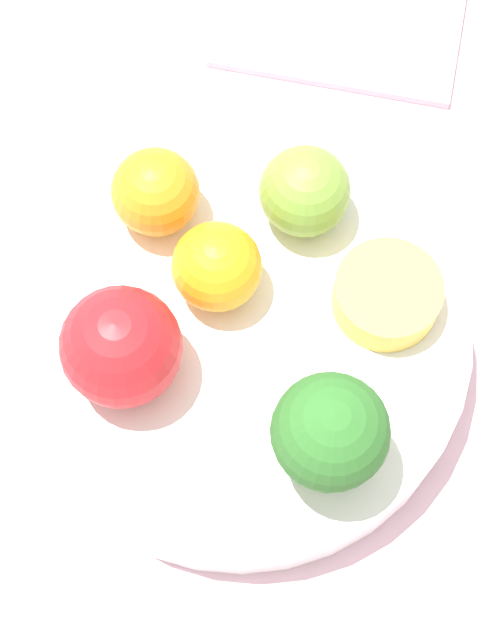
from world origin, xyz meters
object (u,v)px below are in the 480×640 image
(orange_front, at_px, (217,267))
(apple_green, at_px, (121,347))
(bowl, at_px, (240,340))
(orange_back, at_px, (155,192))
(broccoli, at_px, (330,433))
(napkin, at_px, (341,18))
(small_cup, at_px, (387,295))
(apple_red, at_px, (305,191))

(orange_front, bearing_deg, apple_green, -11.84)
(bowl, relative_size, orange_back, 5.17)
(broccoli, height_order, napkin, broccoli)
(small_cup, relative_size, napkin, 0.31)
(bowl, height_order, apple_green, apple_green)
(apple_green, relative_size, small_cup, 1.09)
(broccoli, distance_m, napkin, 0.32)
(orange_back, bearing_deg, bowl, 66.87)
(napkin, bearing_deg, broccoli, 28.93)
(apple_red, bearing_deg, bowl, 6.25)
(bowl, height_order, apple_red, apple_red)
(bowl, distance_m, broccoli, 0.11)
(broccoli, xyz_separation_m, orange_back, (-0.07, -0.15, -0.02))
(apple_green, xyz_separation_m, small_cup, (-0.11, 0.10, -0.02))
(broccoli, height_order, small_cup, broccoli)
(apple_red, relative_size, orange_front, 1.04)
(orange_front, distance_m, napkin, 0.23)
(apple_green, distance_m, napkin, 0.30)
(apple_green, bearing_deg, broccoli, 98.30)
(broccoli, relative_size, small_cup, 1.26)
(small_cup, height_order, napkin, small_cup)
(orange_back, height_order, napkin, orange_back)
(broccoli, bearing_deg, napkin, -151.07)
(apple_red, bearing_deg, orange_back, -56.73)
(apple_red, bearing_deg, orange_front, -13.58)
(bowl, xyz_separation_m, napkin, (-0.23, -0.07, -0.02))
(apple_green, bearing_deg, small_cup, 138.12)
(bowl, relative_size, orange_front, 5.19)
(apple_red, distance_m, napkin, 0.18)
(orange_back, xyz_separation_m, small_cup, (-0.02, 0.14, -0.01))
(napkin, bearing_deg, orange_front, 12.53)
(broccoli, distance_m, orange_front, 0.11)
(bowl, bearing_deg, napkin, -162.66)
(broccoli, bearing_deg, bowl, -115.53)
(broccoli, relative_size, napkin, 0.40)
(bowl, height_order, orange_back, orange_back)
(bowl, relative_size, small_cup, 4.35)
(bowl, bearing_deg, broccoli, 64.47)
(bowl, bearing_deg, orange_back, -113.13)
(apple_red, height_order, apple_green, apple_green)
(orange_front, relative_size, napkin, 0.26)
(apple_red, distance_m, small_cup, 0.07)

